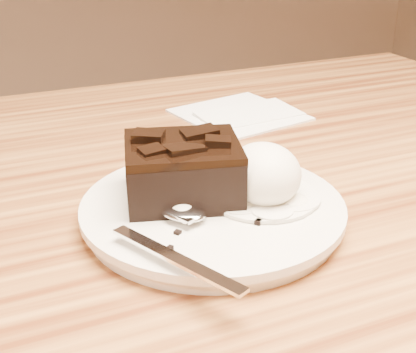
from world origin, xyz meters
name	(u,v)px	position (x,y,z in m)	size (l,w,h in m)	color
plate	(213,212)	(0.02, -0.07, 0.76)	(0.23, 0.23, 0.02)	silver
brownie	(183,173)	(0.00, -0.05, 0.79)	(0.10, 0.09, 0.05)	black
ice_cream_scoop	(263,174)	(0.07, -0.08, 0.79)	(0.07, 0.07, 0.06)	#EEE5CB
melt_puddle	(262,197)	(0.07, -0.08, 0.77)	(0.10, 0.10, 0.00)	silver
spoon	(182,212)	(-0.01, -0.08, 0.77)	(0.03, 0.19, 0.01)	silver
napkin	(239,114)	(0.17, 0.18, 0.75)	(0.14, 0.14, 0.01)	white
crumb_a	(258,222)	(0.04, -0.12, 0.77)	(0.01, 0.01, 0.00)	black
crumb_b	(178,232)	(-0.03, -0.11, 0.77)	(0.01, 0.01, 0.00)	black
crumb_c	(170,249)	(-0.04, -0.13, 0.77)	(0.01, 0.00, 0.00)	black
crumb_d	(172,217)	(-0.02, -0.08, 0.77)	(0.01, 0.01, 0.00)	black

